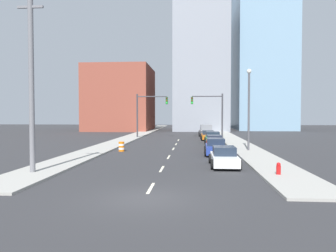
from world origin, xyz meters
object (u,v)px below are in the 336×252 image
traffic_signal_right (213,109)px  utility_pole_left_near (31,83)px  sedan_green (213,138)px  sedan_brown (205,131)px  traffic_signal_left (146,109)px  fire_hydrant (279,170)px  traffic_barrel (121,147)px  sedan_orange (208,136)px  street_lamp (249,104)px  sedan_white (224,157)px  pickup_truck_gray (206,132)px  sedan_blue (216,147)px  sedan_red (214,142)px

traffic_signal_right → utility_pole_left_near: utility_pole_left_near is taller
sedan_green → sedan_brown: sedan_green is taller
traffic_signal_left → fire_hydrant: traffic_signal_left is taller
traffic_barrel → sedan_orange: (9.15, 15.06, 0.15)m
traffic_signal_left → sedan_brown: size_ratio=1.45×
utility_pole_left_near → street_lamp: (15.21, 13.39, -0.88)m
sedan_green → sedan_orange: bearing=94.9°
sedan_white → fire_hydrant: bearing=-51.7°
sedan_orange → sedan_brown: (-0.02, 12.10, 0.00)m
sedan_orange → sedan_white: bearing=-91.0°
traffic_signal_right → pickup_truck_gray: traffic_signal_right is taller
traffic_barrel → sedan_blue: (9.08, -1.98, 0.20)m
sedan_green → sedan_red: bearing=-90.9°
traffic_barrel → sedan_white: size_ratio=0.21×
street_lamp → sedan_red: street_lamp is taller
street_lamp → fire_hydrant: street_lamp is taller
traffic_signal_right → sedan_green: traffic_signal_right is taller
sedan_blue → sedan_green: (0.44, 11.78, -0.01)m
traffic_signal_right → sedan_brown: bearing=96.2°
sedan_orange → pickup_truck_gray: size_ratio=0.79×
sedan_red → sedan_orange: size_ratio=1.02×
sedan_red → sedan_blue: bearing=-90.7°
traffic_signal_right → sedan_red: traffic_signal_right is taller
sedan_blue → sedan_red: bearing=88.8°
traffic_signal_right → sedan_orange: traffic_signal_right is taller
sedan_white → pickup_truck_gray: pickup_truck_gray is taller
utility_pole_left_near → sedan_green: bearing=61.2°
utility_pole_left_near → sedan_white: utility_pole_left_near is taller
sedan_orange → pickup_truck_gray: bearing=88.7°
sedan_white → sedan_red: (0.12, 12.31, 0.01)m
traffic_barrel → street_lamp: bearing=4.1°
sedan_white → pickup_truck_gray: bearing=90.0°
traffic_signal_right → fire_hydrant: 30.68m
traffic_signal_right → utility_pole_left_near: (-12.83, -30.68, 1.17)m
utility_pole_left_near → sedan_blue: 16.55m
traffic_signal_left → sedan_orange: (9.38, -3.14, -3.78)m
street_lamp → sedan_orange: bearing=103.2°
traffic_signal_left → sedan_white: traffic_signal_left is taller
traffic_barrel → fire_hydrant: bearing=-45.3°
traffic_signal_right → street_lamp: 17.46m
street_lamp → pickup_truck_gray: (-3.31, 19.94, -3.89)m
utility_pole_left_near → sedan_white: size_ratio=2.46×
traffic_signal_left → utility_pole_left_near: (-2.51, -30.68, 1.17)m
street_lamp → sedan_green: (-2.96, 8.89, -4.03)m
sedan_blue → traffic_barrel: bearing=169.1°
traffic_barrel → sedan_brown: 28.65m
traffic_signal_left → sedan_green: 13.40m
utility_pole_left_near → sedan_red: size_ratio=2.49×
utility_pole_left_near → traffic_barrel: utility_pole_left_near is taller
utility_pole_left_near → sedan_red: (12.08, 16.21, -4.93)m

